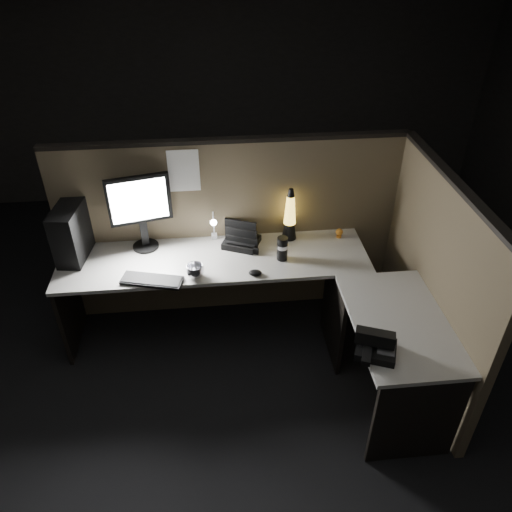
{
  "coord_description": "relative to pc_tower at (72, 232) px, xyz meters",
  "views": [
    {
      "loc": [
        -0.15,
        -2.43,
        2.89
      ],
      "look_at": [
        0.14,
        0.35,
        0.9
      ],
      "focal_mm": 35.0,
      "sensor_mm": 36.0,
      "label": 1
    }
  ],
  "objects": [
    {
      "name": "figurine",
      "position": [
        2.01,
        0.04,
        -0.16
      ],
      "size": [
        0.06,
        0.06,
        0.06
      ],
      "primitive_type": "sphere",
      "color": "orange",
      "rests_on": "desk"
    },
    {
      "name": "lava_lamp",
      "position": [
        1.62,
        0.08,
        -0.02
      ],
      "size": [
        0.12,
        0.12,
        0.43
      ],
      "color": "black",
      "rests_on": "desk"
    },
    {
      "name": "organizer",
      "position": [
        1.24,
        0.02,
        -0.16
      ],
      "size": [
        0.32,
        0.31,
        0.19
      ],
      "rotation": [
        0.0,
        0.0,
        -0.4
      ],
      "color": "black",
      "rests_on": "desk"
    },
    {
      "name": "floor",
      "position": [
        1.17,
        -0.74,
        -0.93
      ],
      "size": [
        6.0,
        6.0,
        0.0
      ],
      "primitive_type": "plane",
      "color": "black",
      "rests_on": "ground"
    },
    {
      "name": "pinned_paper",
      "position": [
        0.84,
        0.15,
        0.37
      ],
      "size": [
        0.23,
        0.0,
        0.32
      ],
      "primitive_type": "cube",
      "color": "white",
      "rests_on": "partition_back"
    },
    {
      "name": "desk",
      "position": [
        1.35,
        -0.49,
        -0.35
      ],
      "size": [
        2.6,
        1.6,
        0.73
      ],
      "color": "#B6B5AC",
      "rests_on": "ground"
    },
    {
      "name": "room_shell",
      "position": [
        1.17,
        -0.74,
        0.69
      ],
      "size": [
        6.0,
        6.0,
        6.0
      ],
      "color": "silver",
      "rests_on": "ground"
    },
    {
      "name": "partition_right",
      "position": [
        2.5,
        -0.64,
        -0.18
      ],
      "size": [
        0.06,
        1.66,
        1.5
      ],
      "primitive_type": "cube",
      "color": "brown",
      "rests_on": "ground"
    },
    {
      "name": "monitor",
      "position": [
        0.5,
        0.07,
        0.15
      ],
      "size": [
        0.46,
        0.2,
        0.59
      ],
      "rotation": [
        0.0,
        0.0,
        0.22
      ],
      "color": "black",
      "rests_on": "desk"
    },
    {
      "name": "travel_mug",
      "position": [
        1.52,
        -0.2,
        -0.11
      ],
      "size": [
        0.08,
        0.08,
        0.19
      ],
      "primitive_type": "cylinder",
      "color": "black",
      "rests_on": "desk"
    },
    {
      "name": "pc_tower",
      "position": [
        0.0,
        0.0,
        0.0
      ],
      "size": [
        0.22,
        0.41,
        0.41
      ],
      "primitive_type": "cube",
      "rotation": [
        0.0,
        0.0,
        -0.13
      ],
      "color": "black",
      "rests_on": "desk"
    },
    {
      "name": "steel_mug",
      "position": [
        0.88,
        -0.36,
        -0.15
      ],
      "size": [
        0.16,
        0.16,
        0.1
      ],
      "primitive_type": "imported",
      "rotation": [
        0.0,
        0.0,
        -0.31
      ],
      "color": "silver",
      "rests_on": "desk"
    },
    {
      "name": "partition_back",
      "position": [
        1.17,
        0.19,
        -0.18
      ],
      "size": [
        2.66,
        0.06,
        1.5
      ],
      "primitive_type": "cube",
      "color": "brown",
      "rests_on": "ground"
    },
    {
      "name": "mouse",
      "position": [
        1.3,
        -0.38,
        -0.19
      ],
      "size": [
        0.1,
        0.08,
        0.04
      ],
      "primitive_type": "ellipsoid",
      "rotation": [
        0.0,
        0.0,
        -0.12
      ],
      "color": "black",
      "rests_on": "desk"
    },
    {
      "name": "keyboard",
      "position": [
        0.58,
        -0.38,
        -0.19
      ],
      "size": [
        0.45,
        0.25,
        0.02
      ],
      "primitive_type": "cube",
      "rotation": [
        0.0,
        0.0,
        -0.26
      ],
      "color": "black",
      "rests_on": "desk"
    },
    {
      "name": "desk_phone",
      "position": [
        1.93,
        -1.18,
        -0.15
      ],
      "size": [
        0.29,
        0.28,
        0.14
      ],
      "rotation": [
        0.0,
        0.0,
        -0.38
      ],
      "color": "black",
      "rests_on": "desk"
    },
    {
      "name": "clip_lamp",
      "position": [
        1.03,
        0.07,
        -0.06
      ],
      "size": [
        0.05,
        0.19,
        0.25
      ],
      "color": "silver",
      "rests_on": "desk"
    }
  ]
}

